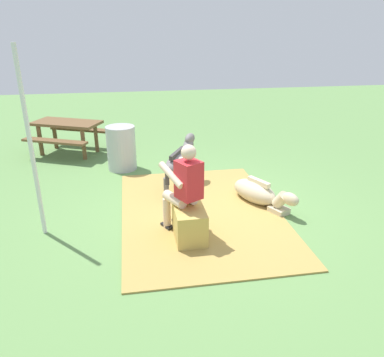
{
  "coord_description": "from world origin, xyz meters",
  "views": [
    {
      "loc": [
        -5.41,
        1.16,
        2.76
      ],
      "look_at": [
        -0.06,
        0.26,
        0.55
      ],
      "focal_mm": 35.19,
      "sensor_mm": 36.0,
      "label": 1
    }
  ],
  "objects_px": {
    "person_seated": "(184,186)",
    "tent_pole_left": "(31,147)",
    "picnic_bench": "(67,129)",
    "pony_standing": "(179,162)",
    "pony_lying": "(259,193)",
    "hay_bale": "(189,224)",
    "water_barrel": "(121,148)"
  },
  "relations": [
    {
      "from": "person_seated",
      "to": "tent_pole_left",
      "type": "relative_size",
      "value": 0.53
    },
    {
      "from": "picnic_bench",
      "to": "pony_standing",
      "type": "bearing_deg",
      "value": -139.32
    },
    {
      "from": "pony_lying",
      "to": "picnic_bench",
      "type": "xyz_separation_m",
      "value": [
        3.3,
        3.45,
        0.39
      ]
    },
    {
      "from": "person_seated",
      "to": "tent_pole_left",
      "type": "height_order",
      "value": "tent_pole_left"
    },
    {
      "from": "hay_bale",
      "to": "pony_lying",
      "type": "bearing_deg",
      "value": -54.74
    },
    {
      "from": "pony_lying",
      "to": "tent_pole_left",
      "type": "distance_m",
      "value": 3.54
    },
    {
      "from": "hay_bale",
      "to": "water_barrel",
      "type": "xyz_separation_m",
      "value": [
        2.99,
        0.92,
        0.21
      ]
    },
    {
      "from": "person_seated",
      "to": "pony_lying",
      "type": "relative_size",
      "value": 1.04
    },
    {
      "from": "tent_pole_left",
      "to": "picnic_bench",
      "type": "distance_m",
      "value": 3.77
    },
    {
      "from": "hay_bale",
      "to": "water_barrel",
      "type": "distance_m",
      "value": 3.14
    },
    {
      "from": "pony_standing",
      "to": "pony_lying",
      "type": "height_order",
      "value": "pony_standing"
    },
    {
      "from": "pony_standing",
      "to": "pony_lying",
      "type": "relative_size",
      "value": 0.94
    },
    {
      "from": "pony_standing",
      "to": "tent_pole_left",
      "type": "bearing_deg",
      "value": 118.01
    },
    {
      "from": "person_seated",
      "to": "water_barrel",
      "type": "relative_size",
      "value": 1.51
    },
    {
      "from": "person_seated",
      "to": "pony_lying",
      "type": "xyz_separation_m",
      "value": [
        0.78,
        -1.37,
        -0.56
      ]
    },
    {
      "from": "pony_standing",
      "to": "tent_pole_left",
      "type": "relative_size",
      "value": 0.48
    },
    {
      "from": "water_barrel",
      "to": "tent_pole_left",
      "type": "height_order",
      "value": "tent_pole_left"
    },
    {
      "from": "water_barrel",
      "to": "tent_pole_left",
      "type": "distance_m",
      "value": 2.83
    },
    {
      "from": "pony_lying",
      "to": "water_barrel",
      "type": "relative_size",
      "value": 1.46
    },
    {
      "from": "hay_bale",
      "to": "person_seated",
      "type": "xyz_separation_m",
      "value": [
        0.15,
        0.05,
        0.51
      ]
    },
    {
      "from": "pony_standing",
      "to": "tent_pole_left",
      "type": "xyz_separation_m",
      "value": [
        -1.12,
        2.11,
        0.74
      ]
    },
    {
      "from": "person_seated",
      "to": "pony_standing",
      "type": "relative_size",
      "value": 1.1
    },
    {
      "from": "person_seated",
      "to": "pony_lying",
      "type": "distance_m",
      "value": 1.67
    },
    {
      "from": "hay_bale",
      "to": "pony_standing",
      "type": "distance_m",
      "value": 1.68
    },
    {
      "from": "hay_bale",
      "to": "person_seated",
      "type": "height_order",
      "value": "person_seated"
    },
    {
      "from": "pony_standing",
      "to": "picnic_bench",
      "type": "height_order",
      "value": "pony_standing"
    },
    {
      "from": "pony_standing",
      "to": "water_barrel",
      "type": "height_order",
      "value": "pony_standing"
    },
    {
      "from": "person_seated",
      "to": "water_barrel",
      "type": "xyz_separation_m",
      "value": [
        2.84,
        0.87,
        -0.3
      ]
    },
    {
      "from": "person_seated",
      "to": "picnic_bench",
      "type": "relative_size",
      "value": 0.71
    },
    {
      "from": "pony_standing",
      "to": "pony_lying",
      "type": "bearing_deg",
      "value": -120.14
    },
    {
      "from": "hay_bale",
      "to": "picnic_bench",
      "type": "bearing_deg",
      "value": 26.77
    },
    {
      "from": "pony_standing",
      "to": "picnic_bench",
      "type": "bearing_deg",
      "value": 40.68
    }
  ]
}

